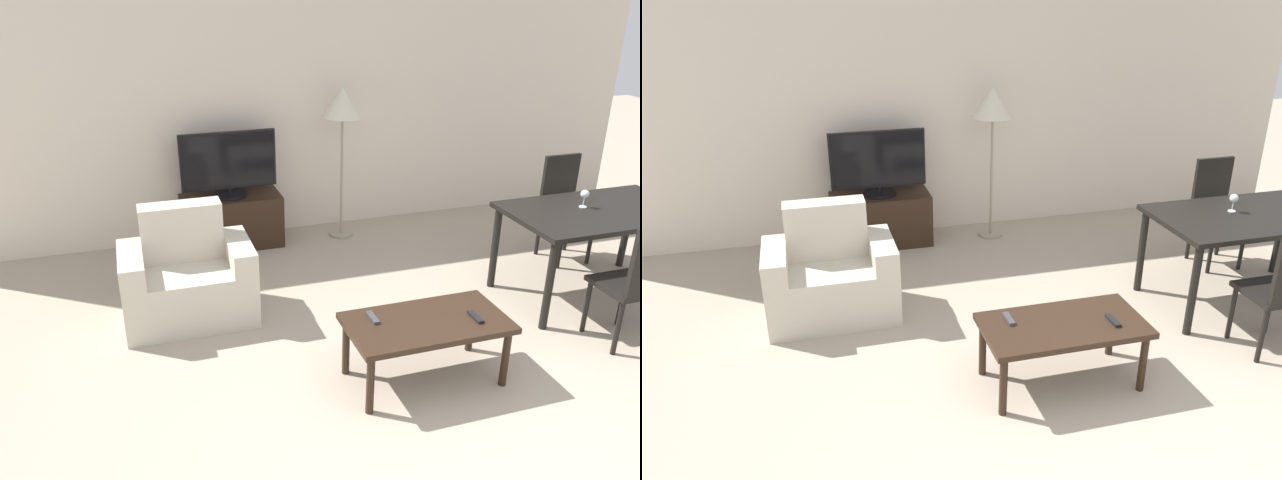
{
  "view_description": "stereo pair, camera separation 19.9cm",
  "coord_description": "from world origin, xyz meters",
  "views": [
    {
      "loc": [
        -1.72,
        -2.23,
        2.49
      ],
      "look_at": [
        -0.42,
        1.86,
        0.65
      ],
      "focal_mm": 35.0,
      "sensor_mm": 36.0,
      "label": 1
    },
    {
      "loc": [
        -1.53,
        -2.28,
        2.49
      ],
      "look_at": [
        -0.42,
        1.86,
        0.65
      ],
      "focal_mm": 35.0,
      "sensor_mm": 36.0,
      "label": 2
    }
  ],
  "objects": [
    {
      "name": "dining_chair_far",
      "position": [
        2.08,
        2.27,
        0.53
      ],
      "size": [
        0.4,
        0.4,
        0.96
      ],
      "color": "black",
      "rests_on": "ground_plane"
    },
    {
      "name": "dining_table",
      "position": [
        1.82,
        1.53,
        0.67
      ],
      "size": [
        1.48,
        0.85,
        0.76
      ],
      "color": "black",
      "rests_on": "ground_plane"
    },
    {
      "name": "floor_lamp",
      "position": [
        0.28,
        3.37,
        1.31
      ],
      "size": [
        0.39,
        0.39,
        1.51
      ],
      "color": "gray",
      "rests_on": "ground_plane"
    },
    {
      "name": "ground_plane",
      "position": [
        0.0,
        0.0,
        0.0
      ],
      "size": [
        18.0,
        18.0,
        0.0
      ],
      "primitive_type": "plane",
      "color": "tan"
    },
    {
      "name": "armchair",
      "position": [
        -1.39,
        2.16,
        0.32
      ],
      "size": [
        0.98,
        0.62,
        0.88
      ],
      "color": "beige",
      "rests_on": "ground_plane"
    },
    {
      "name": "tv_stand",
      "position": [
        -0.82,
        3.45,
        0.26
      ],
      "size": [
        0.96,
        0.44,
        0.51
      ],
      "color": "black",
      "rests_on": "ground_plane"
    },
    {
      "name": "tv",
      "position": [
        -0.82,
        3.45,
        0.82
      ],
      "size": [
        0.91,
        0.32,
        0.63
      ],
      "color": "black",
      "rests_on": "tv_stand"
    },
    {
      "name": "remote_secondary",
      "position": [
        -0.34,
        0.98,
        0.46
      ],
      "size": [
        0.04,
        0.15,
        0.02
      ],
      "color": "#38383D",
      "rests_on": "coffee_table"
    },
    {
      "name": "remote_primary",
      "position": [
        0.29,
        0.79,
        0.46
      ],
      "size": [
        0.04,
        0.15,
        0.02
      ],
      "color": "black",
      "rests_on": "coffee_table"
    },
    {
      "name": "wall_back",
      "position": [
        0.0,
        3.75,
        1.35
      ],
      "size": [
        7.5,
        0.06,
        2.7
      ],
      "color": "beige",
      "rests_on": "ground_plane"
    },
    {
      "name": "coffee_table",
      "position": [
        -0.02,
        0.86,
        0.39
      ],
      "size": [
        1.05,
        0.54,
        0.45
      ],
      "color": "black",
      "rests_on": "ground_plane"
    },
    {
      "name": "wine_glass_left",
      "position": [
        1.71,
        1.61,
        0.86
      ],
      "size": [
        0.07,
        0.07,
        0.15
      ],
      "color": "silver",
      "rests_on": "dining_table"
    }
  ]
}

